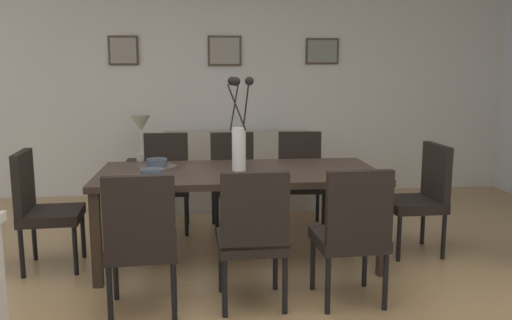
# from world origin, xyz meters

# --- Properties ---
(ground_plane) EXTENTS (9.00, 9.00, 0.00)m
(ground_plane) POSITION_xyz_m (0.00, 0.00, 0.00)
(ground_plane) COLOR tan
(back_wall_panel) EXTENTS (9.00, 0.10, 2.60)m
(back_wall_panel) POSITION_xyz_m (0.00, 3.25, 1.30)
(back_wall_panel) COLOR silver
(back_wall_panel) RESTS_ON ground
(dining_table) EXTENTS (2.20, 1.00, 0.74)m
(dining_table) POSITION_xyz_m (0.06, 0.82, 0.67)
(dining_table) COLOR #33261E
(dining_table) RESTS_ON ground
(dining_chair_near_left) EXTENTS (0.47, 0.47, 0.92)m
(dining_chair_near_left) POSITION_xyz_m (-0.61, -0.10, 0.51)
(dining_chair_near_left) COLOR black
(dining_chair_near_left) RESTS_ON ground
(dining_chair_near_right) EXTENTS (0.44, 0.44, 0.92)m
(dining_chair_near_right) POSITION_xyz_m (-0.57, 1.75, 0.51)
(dining_chair_near_right) COLOR black
(dining_chair_near_right) RESTS_ON ground
(dining_chair_far_left) EXTENTS (0.45, 0.45, 0.92)m
(dining_chair_far_left) POSITION_xyz_m (0.09, -0.07, 0.51)
(dining_chair_far_left) COLOR black
(dining_chair_far_left) RESTS_ON ground
(dining_chair_far_right) EXTENTS (0.47, 0.47, 0.92)m
(dining_chair_far_right) POSITION_xyz_m (0.08, 1.74, 0.51)
(dining_chair_far_right) COLOR black
(dining_chair_far_right) RESTS_ON ground
(dining_chair_mid_left) EXTENTS (0.46, 0.46, 0.92)m
(dining_chair_mid_left) POSITION_xyz_m (0.74, -0.08, 0.51)
(dining_chair_mid_left) COLOR black
(dining_chair_mid_left) RESTS_ON ground
(dining_chair_mid_right) EXTENTS (0.47, 0.47, 0.92)m
(dining_chair_mid_right) POSITION_xyz_m (0.73, 1.73, 0.51)
(dining_chair_mid_right) COLOR black
(dining_chair_mid_right) RESTS_ON ground
(dining_chair_head_west) EXTENTS (0.47, 0.47, 0.92)m
(dining_chair_head_west) POSITION_xyz_m (-1.46, 0.80, 0.51)
(dining_chair_head_west) COLOR black
(dining_chair_head_west) RESTS_ON ground
(dining_chair_head_east) EXTENTS (0.45, 0.45, 0.92)m
(dining_chair_head_east) POSITION_xyz_m (1.60, 0.85, 0.51)
(dining_chair_head_east) COLOR black
(dining_chair_head_east) RESTS_ON ground
(centerpiece_vase) EXTENTS (0.21, 0.23, 0.73)m
(centerpiece_vase) POSITION_xyz_m (0.07, 0.82, 1.02)
(centerpiece_vase) COLOR white
(centerpiece_vase) RESTS_ON dining_table
(placemat_near_left) EXTENTS (0.32, 0.32, 0.01)m
(placemat_near_left) POSITION_xyz_m (-0.60, 0.59, 0.74)
(placemat_near_left) COLOR #4C4742
(placemat_near_left) RESTS_ON dining_table
(bowl_near_left) EXTENTS (0.17, 0.17, 0.07)m
(bowl_near_left) POSITION_xyz_m (-0.60, 0.59, 0.78)
(bowl_near_left) COLOR #475166
(bowl_near_left) RESTS_ON dining_table
(placemat_near_right) EXTENTS (0.32, 0.32, 0.01)m
(placemat_near_right) POSITION_xyz_m (-0.60, 1.04, 0.74)
(placemat_near_right) COLOR #4C4742
(placemat_near_right) RESTS_ON dining_table
(bowl_near_right) EXTENTS (0.17, 0.17, 0.07)m
(bowl_near_right) POSITION_xyz_m (-0.60, 1.04, 0.78)
(bowl_near_right) COLOR #475166
(bowl_near_right) RESTS_ON dining_table
(sofa) EXTENTS (1.73, 0.84, 0.80)m
(sofa) POSITION_xyz_m (0.20, 2.70, 0.28)
(sofa) COLOR #B2A899
(sofa) RESTS_ON ground
(side_table) EXTENTS (0.36, 0.36, 0.52)m
(side_table) POSITION_xyz_m (-0.90, 2.65, 0.26)
(side_table) COLOR black
(side_table) RESTS_ON ground
(table_lamp) EXTENTS (0.22, 0.22, 0.51)m
(table_lamp) POSITION_xyz_m (-0.90, 2.65, 0.89)
(table_lamp) COLOR beige
(table_lamp) RESTS_ON side_table
(framed_picture_left) EXTENTS (0.35, 0.03, 0.34)m
(framed_picture_left) POSITION_xyz_m (-1.13, 3.18, 1.75)
(framed_picture_left) COLOR #473828
(framed_picture_center) EXTENTS (0.40, 0.03, 0.36)m
(framed_picture_center) POSITION_xyz_m (0.06, 3.18, 1.75)
(framed_picture_center) COLOR #473828
(framed_picture_right) EXTENTS (0.41, 0.03, 0.31)m
(framed_picture_right) POSITION_xyz_m (1.26, 3.18, 1.75)
(framed_picture_right) COLOR #473828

